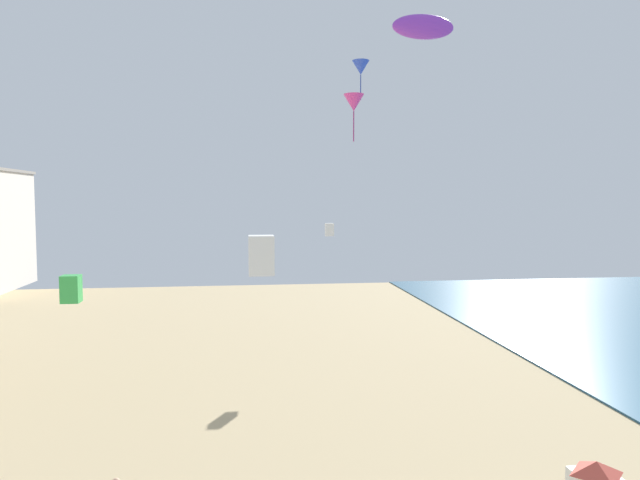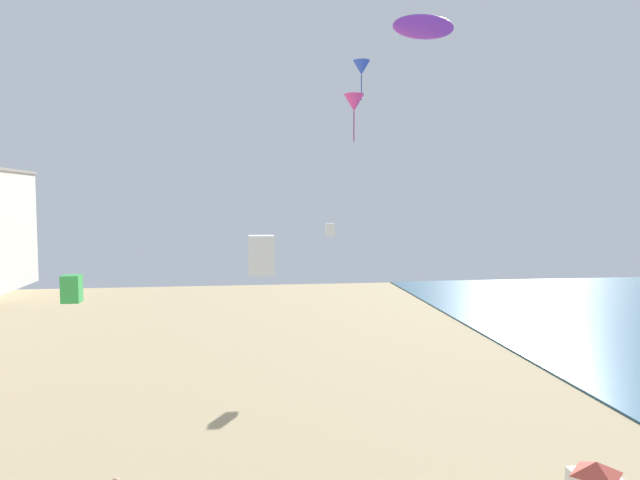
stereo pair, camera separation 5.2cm
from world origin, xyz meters
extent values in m
pyramid|color=#D14C3D|center=(11.71, 9.81, 2.38)|extent=(1.10, 1.10, 0.35)
cube|color=green|center=(-5.70, 24.93, 5.16)|extent=(0.84, 0.84, 1.32)
cube|color=white|center=(8.06, 33.18, 7.49)|extent=(0.53, 0.53, 0.84)
cone|color=blue|center=(11.22, 38.79, 19.15)|extent=(1.27, 1.27, 1.04)
cylinder|color=#233995|center=(11.22, 38.79, 17.72)|extent=(0.07, 0.07, 1.84)
cone|color=#DB3D9E|center=(7.27, 20.87, 13.58)|extent=(0.88, 0.88, 0.72)
cylinder|color=#992A6E|center=(7.27, 20.87, 12.58)|extent=(0.05, 0.05, 1.29)
ellipsoid|color=purple|center=(10.69, 22.11, 17.26)|extent=(2.87, 0.80, 1.12)
cube|color=white|center=(3.22, 19.10, 7.23)|extent=(1.00, 1.00, 1.57)
camera|label=1|loc=(2.53, -3.90, 9.43)|focal=32.51mm
camera|label=2|loc=(2.58, -3.90, 9.43)|focal=32.51mm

